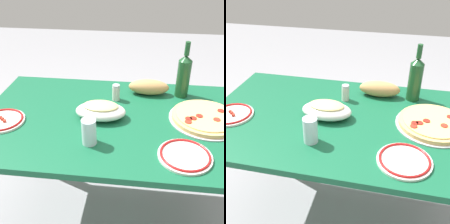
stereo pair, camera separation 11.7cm
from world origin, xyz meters
TOP-DOWN VIEW (x-y plane):
  - ground_plane at (0.00, 0.00)m, footprint 8.00×8.00m
  - dining_table at (0.00, 0.00)m, footprint 1.28×0.81m
  - pepperoni_pizza at (0.44, 0.03)m, footprint 0.34×0.34m
  - baked_pasta_dish at (-0.05, -0.01)m, footprint 0.24×0.15m
  - wine_bottle at (0.35, 0.27)m, footprint 0.07×0.07m
  - water_glass at (-0.07, -0.21)m, footprint 0.06×0.06m
  - side_plate_near at (-0.51, -0.10)m, footprint 0.20×0.20m
  - side_plate_far at (0.32, -0.25)m, footprint 0.21×0.21m
  - bread_loaf at (0.17, 0.26)m, footprint 0.22×0.09m
  - spice_shaker at (-0.00, 0.18)m, footprint 0.04×0.04m

SIDE VIEW (x-z plane):
  - ground_plane at x=0.00m, z-range 0.00..0.00m
  - dining_table at x=0.00m, z-range 0.23..0.94m
  - side_plate_far at x=0.32m, z-range 0.70..0.72m
  - side_plate_near at x=-0.51m, z-range 0.70..0.72m
  - pepperoni_pizza at x=0.44m, z-range 0.70..0.73m
  - baked_pasta_dish at x=-0.05m, z-range 0.71..0.78m
  - bread_loaf at x=0.17m, z-range 0.70..0.79m
  - spice_shaker at x=0.00m, z-range 0.70..0.79m
  - water_glass at x=-0.07m, z-range 0.70..0.82m
  - wine_bottle at x=0.35m, z-range 0.67..0.98m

